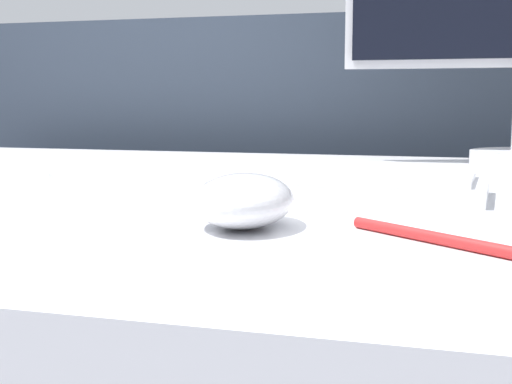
{
  "coord_description": "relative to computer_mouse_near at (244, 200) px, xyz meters",
  "views": [
    {
      "loc": [
        0.18,
        -0.71,
        0.85
      ],
      "look_at": [
        0.03,
        -0.19,
        0.78
      ],
      "focal_mm": 50.0,
      "sensor_mm": 36.0,
      "label": 1
    }
  ],
  "objects": [
    {
      "name": "pen",
      "position": [
        0.14,
        -0.03,
        -0.02
      ],
      "size": [
        0.12,
        0.09,
        0.01
      ],
      "rotation": [
        0.0,
        0.0,
        -0.66
      ],
      "color": "red",
      "rests_on": "desk"
    },
    {
      "name": "computer_mouse_near",
      "position": [
        0.0,
        0.0,
        0.0
      ],
      "size": [
        0.08,
        0.11,
        0.04
      ],
      "rotation": [
        0.0,
        0.0,
        0.13
      ],
      "color": "silver",
      "rests_on": "desk"
    },
    {
      "name": "partition_panel",
      "position": [
        -0.03,
        0.81,
        -0.28
      ],
      "size": [
        5.0,
        0.03,
        1.0
      ],
      "color": "#333D4C",
      "rests_on": "ground_plane"
    },
    {
      "name": "keyboard",
      "position": [
        -0.04,
        0.2,
        -0.01
      ],
      "size": [
        0.43,
        0.14,
        0.02
      ],
      "rotation": [
        0.0,
        0.0,
        -0.05
      ],
      "color": "silver",
      "rests_on": "desk"
    }
  ]
}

